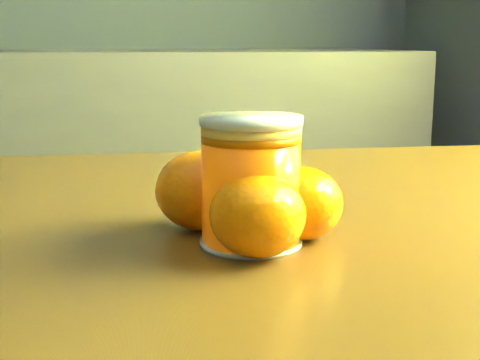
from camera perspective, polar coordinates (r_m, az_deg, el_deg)
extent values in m
cube|color=brown|center=(0.63, 3.82, -4.62)|extent=(1.05, 0.76, 0.04)
cylinder|color=#FF6305|center=(0.52, 0.94, -0.84)|extent=(0.08, 0.08, 0.09)
cylinder|color=#F8D065|center=(0.51, 0.96, 4.34)|extent=(0.08, 0.08, 0.01)
cylinder|color=silver|center=(0.51, 0.96, 5.00)|extent=(0.08, 0.08, 0.00)
ellipsoid|color=orange|center=(0.57, -3.42, -0.87)|extent=(0.08, 0.08, 0.07)
ellipsoid|color=orange|center=(0.54, 5.29, -1.99)|extent=(0.08, 0.08, 0.06)
ellipsoid|color=orange|center=(0.49, 1.51, -3.00)|extent=(0.09, 0.09, 0.06)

